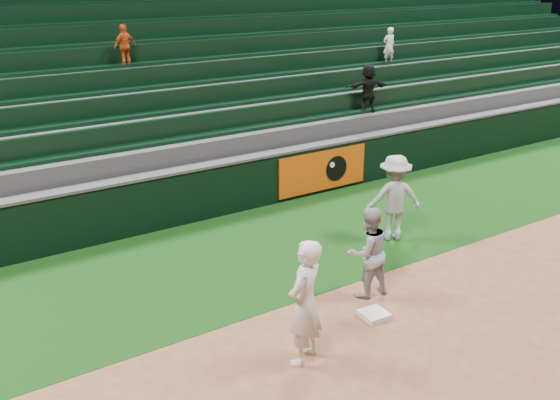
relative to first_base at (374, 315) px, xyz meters
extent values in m
plane|color=brown|center=(-0.16, 0.18, -0.05)|extent=(70.00, 70.00, 0.00)
cube|color=black|center=(-0.16, 3.18, -0.04)|extent=(36.00, 4.20, 0.01)
cube|color=silver|center=(0.00, 0.00, 0.00)|extent=(0.44, 0.44, 0.09)
imported|color=silver|center=(-1.63, -0.33, 0.90)|extent=(0.82, 0.71, 1.89)
imported|color=#9699A0|center=(0.38, 0.66, 0.76)|extent=(0.84, 0.69, 1.61)
imported|color=#9FA3AC|center=(2.39, 2.18, 0.86)|extent=(1.34, 1.10, 1.80)
cube|color=black|center=(-0.16, 5.38, 0.55)|extent=(36.00, 0.35, 1.20)
cube|color=#D84C0A|center=(2.84, 5.19, 0.55)|extent=(2.60, 0.05, 1.00)
cylinder|color=black|center=(3.24, 5.16, 0.55)|extent=(0.64, 0.02, 0.64)
cylinder|color=white|center=(3.09, 5.14, 0.67)|extent=(0.14, 0.02, 0.14)
cube|color=#424244|center=(-0.16, 5.38, 1.17)|extent=(36.00, 0.40, 0.06)
cube|color=#333336|center=(-0.16, 6.11, 0.78)|extent=(36.00, 0.85, 1.65)
cube|color=black|center=(-0.16, 6.36, 1.85)|extent=(36.00, 0.14, 0.50)
cube|color=black|center=(-0.16, 6.19, 1.64)|extent=(36.00, 0.45, 0.08)
cube|color=#333336|center=(-0.16, 6.96, 1.00)|extent=(36.00, 0.85, 2.10)
cube|color=black|center=(-0.16, 7.21, 2.30)|extent=(36.00, 0.14, 0.50)
cube|color=black|center=(-0.16, 7.04, 2.09)|extent=(36.00, 0.45, 0.08)
cube|color=#333336|center=(-0.16, 7.81, 1.23)|extent=(36.00, 0.85, 2.55)
cube|color=black|center=(-0.16, 8.06, 2.75)|extent=(36.00, 0.14, 0.50)
cube|color=black|center=(-0.16, 7.89, 2.54)|extent=(36.00, 0.45, 0.08)
cube|color=#333336|center=(-0.16, 8.66, 1.45)|extent=(36.00, 0.85, 3.00)
cube|color=black|center=(-0.16, 8.91, 3.20)|extent=(36.00, 0.14, 0.50)
cube|color=black|center=(-0.16, 8.74, 2.99)|extent=(36.00, 0.45, 0.08)
cube|color=#333336|center=(-0.16, 9.51, 1.68)|extent=(36.00, 0.85, 3.45)
cube|color=black|center=(-0.16, 9.76, 3.65)|extent=(36.00, 0.14, 0.50)
cube|color=black|center=(-0.16, 9.59, 3.44)|extent=(36.00, 0.45, 0.08)
cube|color=#333336|center=(-0.16, 10.36, 1.90)|extent=(36.00, 0.85, 3.90)
cube|color=black|center=(-0.16, 10.61, 4.10)|extent=(36.00, 0.14, 0.50)
cube|color=black|center=(-0.16, 10.44, 3.89)|extent=(36.00, 0.45, 0.08)
cube|color=#333336|center=(-0.16, 11.21, 2.13)|extent=(36.00, 0.85, 4.35)
cube|color=black|center=(-0.16, 11.29, 4.34)|extent=(36.00, 0.45, 0.08)
imported|color=#C64012|center=(-0.73, 8.61, 3.47)|extent=(0.65, 0.40, 1.04)
imported|color=black|center=(4.95, 6.06, 2.25)|extent=(1.26, 0.67, 1.29)
imported|color=white|center=(7.19, 7.76, 3.05)|extent=(0.43, 0.31, 1.09)
camera|label=1|loc=(-6.10, -6.53, 5.30)|focal=40.00mm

